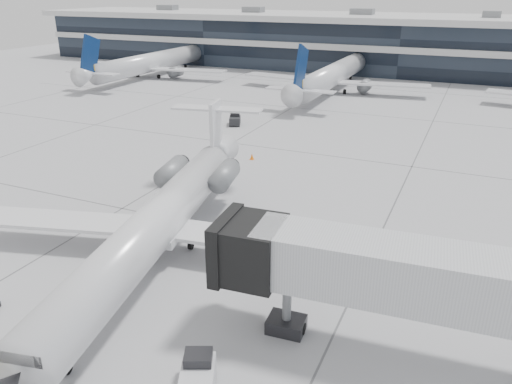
% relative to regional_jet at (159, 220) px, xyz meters
% --- Properties ---
extents(ground, '(220.00, 220.00, 0.00)m').
position_rel_regional_jet_xyz_m(ground, '(2.78, 5.07, -2.58)').
color(ground, '#959597').
rests_on(ground, ground).
extents(terminal, '(170.00, 22.00, 10.00)m').
position_rel_regional_jet_xyz_m(terminal, '(2.78, 87.07, 2.42)').
color(terminal, black).
rests_on(terminal, ground).
extents(bg_jet_left, '(32.00, 40.00, 9.60)m').
position_rel_regional_jet_xyz_m(bg_jet_left, '(-42.22, 60.07, -2.58)').
color(bg_jet_left, silver).
rests_on(bg_jet_left, ground).
extents(bg_jet_center, '(32.00, 40.00, 9.60)m').
position_rel_regional_jet_xyz_m(bg_jet_center, '(-5.22, 60.07, -2.58)').
color(bg_jet_center, silver).
rests_on(bg_jet_center, ground).
extents(regional_jet, '(26.14, 32.57, 7.57)m').
position_rel_regional_jet_xyz_m(regional_jet, '(0.00, 0.00, 0.00)').
color(regional_jet, silver).
rests_on(regional_jet, ground).
extents(jet_bridge, '(19.17, 5.14, 6.15)m').
position_rel_regional_jet_xyz_m(jet_bridge, '(17.33, -3.47, 1.90)').
color(jet_bridge, silver).
rests_on(jet_bridge, ground).
extents(baggage_tug, '(2.35, 2.87, 1.58)m').
position_rel_regional_jet_xyz_m(baggage_tug, '(8.30, -9.47, -1.87)').
color(baggage_tug, silver).
rests_on(baggage_tug, ground).
extents(traffic_cone, '(0.57, 0.57, 0.63)m').
position_rel_regional_jet_xyz_m(traffic_cone, '(-2.75, 20.65, -2.29)').
color(traffic_cone, orange).
rests_on(traffic_cone, ground).
extents(far_tug, '(2.18, 2.69, 1.49)m').
position_rel_regional_jet_xyz_m(far_tug, '(-10.57, 32.56, -1.92)').
color(far_tug, black).
rests_on(far_tug, ground).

